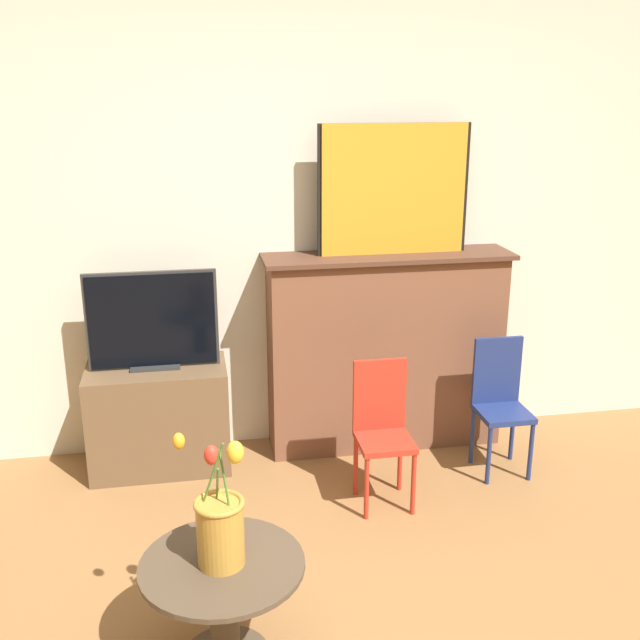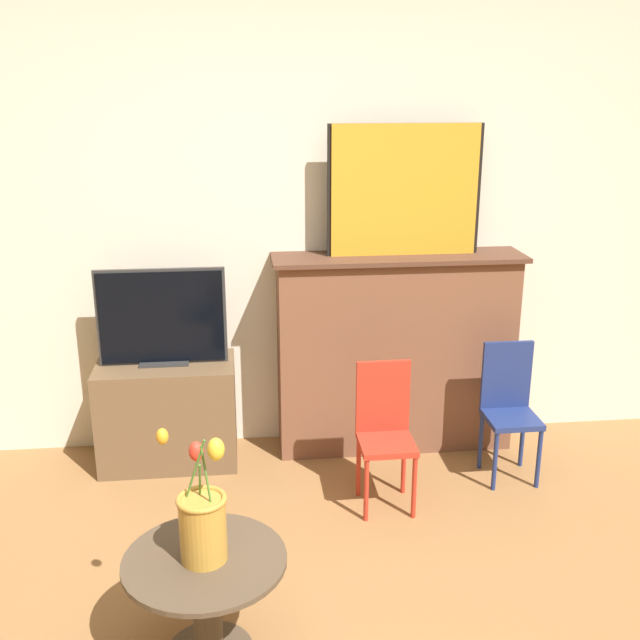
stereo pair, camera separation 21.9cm
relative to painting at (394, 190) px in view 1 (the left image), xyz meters
name	(u,v)px [view 1 (the left image)]	position (x,y,z in m)	size (l,w,h in m)	color
wall_back	(292,212)	(-0.53, 0.18, -0.14)	(8.00, 0.06, 2.70)	beige
fireplace_mantel	(385,348)	(-0.02, -0.01, -0.90)	(1.39, 0.35, 1.14)	brown
painting	(394,190)	(0.00, 0.00, 0.00)	(0.83, 0.03, 0.70)	black
tv_stand	(159,417)	(-1.31, -0.08, -1.19)	(0.74, 0.41, 0.58)	brown
tv_monitor	(152,322)	(-1.31, -0.07, -0.65)	(0.68, 0.12, 0.53)	#2D2D2D
chair_red	(382,425)	(-0.20, -0.63, -1.08)	(0.27, 0.27, 0.73)	#B22D1E
chair_blue	(500,398)	(0.51, -0.42, -1.08)	(0.27, 0.27, 0.73)	navy
side_table	(223,596)	(-1.05, -1.62, -1.21)	(0.59, 0.59, 0.42)	#4C3D2D
vase_tulips	(220,525)	(-1.05, -1.62, -0.91)	(0.23, 0.22, 0.49)	#B78433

